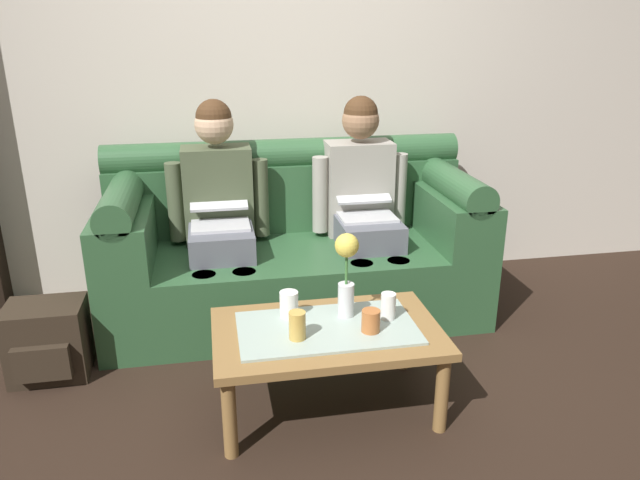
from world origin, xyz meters
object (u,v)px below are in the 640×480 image
Objects in this scene: couch at (293,249)px; person_left at (219,206)px; cup_near_right at (297,325)px; person_right at (363,198)px; cup_near_left at (388,306)px; flower_vase at (346,268)px; cup_far_center at (371,321)px; cup_far_left at (289,304)px; backpack_left at (48,341)px; coffee_table at (327,338)px.

couch is 0.50m from person_left.
person_right is at bearing 62.98° from cup_near_right.
person_right is at bearing 82.17° from cup_near_left.
person_left reaches higher than cup_near_right.
flower_vase is at bearing -60.76° from person_left.
couch is 1.08m from cup_far_center.
cup_near_right is (-0.24, -0.16, -0.16)m from flower_vase.
flower_vase is at bearing -9.80° from cup_far_left.
cup_near_right is at bearing -75.86° from person_left.
cup_near_left is 0.14m from cup_far_center.
couch is 0.95m from flower_vase.
backpack_left is (-1.11, 0.37, -0.27)m from cup_far_left.
couch is 1.08m from cup_near_right.
cup_near_left is at bearing 5.80° from coffee_table.
cup_far_left is at bearing -73.05° from person_left.
person_left is 1.04m from flower_vase.
cup_far_left is at bearing 170.20° from flower_vase.
coffee_table is 0.21m from cup_far_center.
flower_vase reaches higher than cup_far_left.
cup_far_left is (-0.55, -0.86, -0.21)m from person_right.
person_right is at bearing 67.74° from coffee_table.
flower_vase is 0.33m from cup_near_right.
cup_far_left reaches higher than backpack_left.
person_right reaches higher than flower_vase.
flower_vase reaches higher than cup_far_center.
backpack_left is (-1.11, 0.57, -0.27)m from cup_near_right.
person_left is 1.12m from cup_near_right.
couch is 5.69× the size of backpack_left.
cup_far_center is at bearing -136.58° from cup_near_left.
coffee_table is 8.46× the size of cup_far_left.
person_left is 10.75× the size of cup_far_left.
cup_near_right is 1.24× the size of cup_far_center.
cup_far_center is at bearing -22.46° from coffee_table.
cup_near_right is (-0.41, -0.10, 0.00)m from cup_near_left.
couch is at bearing 21.81° from backpack_left.
couch is 0.50m from person_right.
cup_far_center is 0.83× the size of cup_far_left.
flower_vase reaches higher than coffee_table.
cup_near_right is 0.20m from cup_far_left.
couch is 1.70× the size of person_right.
cup_near_left is (-0.13, -0.96, -0.21)m from person_right.
backpack_left is at bearing -163.28° from person_right.
couch is 1.36m from backpack_left.
cup_far_left is at bearing 91.60° from cup_near_right.
flower_vase is 1.48m from backpack_left.
couch is 5.48× the size of flower_vase.
cup_far_center is at bearing -32.49° from cup_far_left.
couch is 18.29× the size of cup_far_left.
flower_vase reaches higher than backpack_left.
cup_far_left is at bearing 137.96° from coffee_table.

